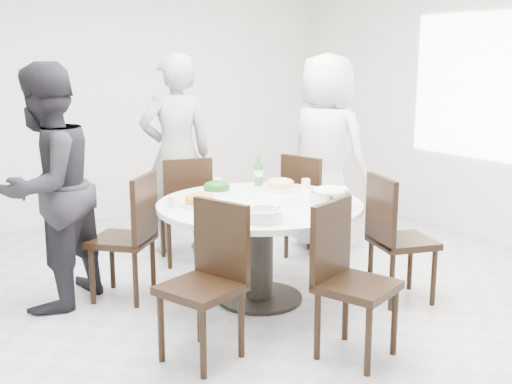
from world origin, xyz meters
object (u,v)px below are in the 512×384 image
chair_n (184,209)px  chair_sw (201,285)px  chair_nw (122,237)px  dining_table (260,252)px  diner_right (326,153)px  chair_s (358,283)px  soup_bowl (263,215)px  diner_left (47,188)px  beverage_bottle (259,171)px  chair_se (403,238)px  diner_middle (176,155)px  rice_bowl (330,200)px  chair_ne (313,206)px

chair_n → chair_sw: size_ratio=1.00×
chair_nw → dining_table: bearing=99.7°
chair_nw → diner_right: (2.08, 0.17, 0.43)m
chair_s → soup_bowl: 0.76m
chair_nw → chair_s: (0.82, -1.69, 0.00)m
dining_table → diner_left: (-1.32, 0.74, 0.51)m
chair_nw → beverage_bottle: 1.23m
chair_sw → chair_se: same height
diner_middle → rice_bowl: size_ratio=6.44×
chair_sw → chair_se: size_ratio=1.00×
chair_nw → diner_left: size_ratio=0.54×
chair_se → diner_left: bearing=76.2°
chair_nw → soup_bowl: (0.56, -1.05, 0.32)m
chair_se → diner_middle: bearing=39.7°
diner_middle → soup_bowl: diner_middle is taller
chair_nw → soup_bowl: size_ratio=3.62×
chair_s → diner_left: 2.28m
chair_nw → soup_bowl: chair_nw is taller
diner_middle → soup_bowl: bearing=93.2°
chair_n → diner_middle: diner_middle is taller
chair_ne → diner_right: bearing=-73.0°
chair_se → diner_right: size_ratio=0.52×
chair_n → rice_bowl: chair_n is taller
chair_n → diner_left: bearing=33.0°
rice_bowl → chair_sw: bearing=-170.6°
rice_bowl → diner_left: bearing=144.6°
diner_middle → diner_left: 1.53m
chair_s → diner_left: size_ratio=0.54×
dining_table → beverage_bottle: size_ratio=6.16×
chair_nw → chair_se: (1.73, -1.17, 0.00)m
chair_nw → diner_middle: diner_middle is taller
chair_n → chair_sw: bearing=81.7°
chair_se → rice_bowl: (-0.59, 0.15, 0.34)m
diner_left → chair_s: bearing=88.2°
chair_n → diner_middle: (0.08, 0.30, 0.43)m
chair_n → chair_s: 2.23m
dining_table → rice_bowl: 0.68m
chair_s → diner_middle: 2.57m
chair_sw → diner_middle: diner_middle is taller
beverage_bottle → chair_sw: bearing=-135.7°
beverage_bottle → chair_nw: bearing=175.5°
dining_table → chair_se: bearing=-32.5°
chair_se → diner_right: (0.35, 1.34, 0.43)m
chair_sw → diner_right: diner_right is taller
soup_bowl → dining_table: bearing=58.7°
dining_table → chair_sw: chair_sw is taller
diner_left → beverage_bottle: 1.66m
chair_n → chair_nw: size_ratio=1.00×
diner_middle → rice_bowl: bearing=110.8°
beverage_bottle → rice_bowl: bearing=-91.1°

